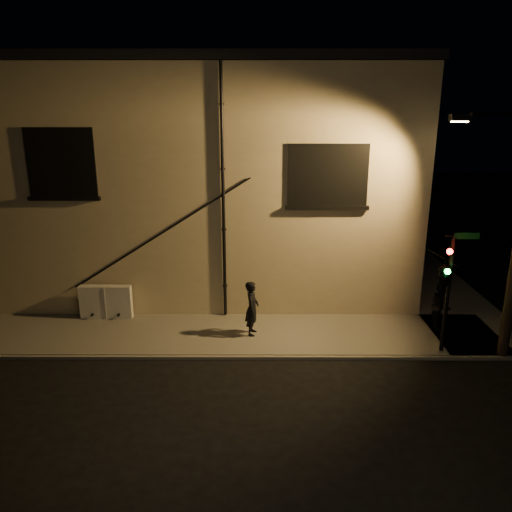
{
  "coord_description": "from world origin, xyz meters",
  "views": [
    {
      "loc": [
        -0.68,
        -13.22,
        7.08
      ],
      "look_at": [
        -0.73,
        1.8,
        2.61
      ],
      "focal_mm": 35.0,
      "sensor_mm": 36.0,
      "label": 1
    }
  ],
  "objects_px": {
    "traffic_signal": "(444,274)",
    "pedestrian_b": "(440,305)",
    "utility_cabinet": "(106,302)",
    "pedestrian_a": "(252,308)"
  },
  "relations": [
    {
      "from": "traffic_signal",
      "to": "pedestrian_b",
      "type": "bearing_deg",
      "value": 68.86
    },
    {
      "from": "utility_cabinet",
      "to": "pedestrian_a",
      "type": "xyz_separation_m",
      "value": [
        5.03,
        -1.28,
        0.31
      ]
    },
    {
      "from": "pedestrian_b",
      "to": "utility_cabinet",
      "type": "bearing_deg",
      "value": 88.97
    },
    {
      "from": "utility_cabinet",
      "to": "pedestrian_b",
      "type": "xyz_separation_m",
      "value": [
        11.16,
        -0.81,
        0.22
      ]
    },
    {
      "from": "pedestrian_b",
      "to": "traffic_signal",
      "type": "relative_size",
      "value": 0.44
    },
    {
      "from": "utility_cabinet",
      "to": "traffic_signal",
      "type": "bearing_deg",
      "value": -13.46
    },
    {
      "from": "utility_cabinet",
      "to": "pedestrian_a",
      "type": "bearing_deg",
      "value": -14.29
    },
    {
      "from": "pedestrian_b",
      "to": "traffic_signal",
      "type": "distance_m",
      "value": 2.46
    },
    {
      "from": "utility_cabinet",
      "to": "traffic_signal",
      "type": "xyz_separation_m",
      "value": [
        10.51,
        -2.51,
        1.86
      ]
    },
    {
      "from": "pedestrian_a",
      "to": "traffic_signal",
      "type": "relative_size",
      "value": 0.49
    }
  ]
}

